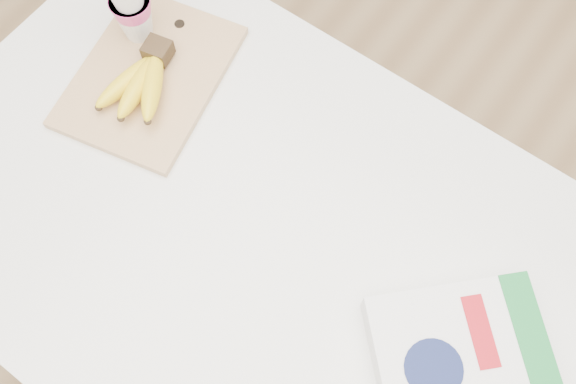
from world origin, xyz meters
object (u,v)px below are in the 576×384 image
(cutting_board, at_px, (150,76))
(cereal_box, at_px, (457,344))
(table, at_px, (257,293))
(bananas, at_px, (142,80))

(cutting_board, xyz_separation_m, cereal_box, (0.72, -0.10, 0.02))
(cereal_box, bearing_deg, table, -130.82)
(table, xyz_separation_m, cutting_board, (-0.33, 0.13, 0.47))
(cutting_board, height_order, cereal_box, cereal_box)
(table, bearing_deg, cutting_board, 158.43)
(cutting_board, distance_m, bananas, 0.04)
(table, height_order, cutting_board, cutting_board)
(cutting_board, distance_m, cereal_box, 0.73)
(cutting_board, xyz_separation_m, bananas, (0.01, -0.03, 0.03))
(cutting_board, relative_size, bananas, 1.83)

